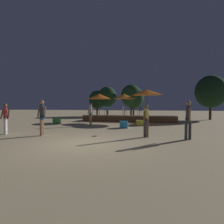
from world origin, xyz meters
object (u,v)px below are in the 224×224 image
(patio_umbrella_2, at_px, (147,92))
(background_tree_4, at_px, (107,97))
(frisbee_disc, at_px, (95,136))
(cube_seat_1, at_px, (140,123))
(patio_umbrella_1, at_px, (99,96))
(cube_seat_0, at_px, (124,125))
(background_tree_0, at_px, (211,92))
(background_tree_2, at_px, (134,98))
(patio_umbrella_0, at_px, (124,96))
(person_1, at_px, (5,118))
(cube_seat_2, at_px, (57,121))
(bistro_chair_1, at_px, (140,110))
(person_4, at_px, (188,118))
(person_2, at_px, (146,120))
(bistro_chair_2, at_px, (107,110))
(background_tree_3, at_px, (131,96))
(bistro_chair_0, at_px, (124,110))
(background_tree_1, at_px, (97,100))
(person_3, at_px, (90,113))
(person_0, at_px, (42,116))

(patio_umbrella_2, distance_m, background_tree_4, 12.21)
(frisbee_disc, bearing_deg, cube_seat_1, 73.13)
(patio_umbrella_1, relative_size, cube_seat_0, 4.55)
(cube_seat_1, height_order, background_tree_4, background_tree_4)
(background_tree_0, height_order, background_tree_2, background_tree_0)
(cube_seat_0, distance_m, background_tree_2, 15.77)
(patio_umbrella_0, distance_m, person_1, 10.76)
(cube_seat_2, relative_size, bistro_chair_1, 0.63)
(patio_umbrella_0, xyz_separation_m, person_4, (4.68, -8.53, -1.55))
(patio_umbrella_0, relative_size, cube_seat_0, 4.47)
(patio_umbrella_2, distance_m, person_4, 8.82)
(cube_seat_2, bearing_deg, bistro_chair_1, 27.80)
(frisbee_disc, bearing_deg, background_tree_0, 57.44)
(cube_seat_0, height_order, person_1, person_1)
(patio_umbrella_0, distance_m, background_tree_2, 10.55)
(person_2, bearing_deg, person_1, -138.54)
(bistro_chair_2, bearing_deg, cube_seat_2, -11.11)
(cube_seat_0, relative_size, background_tree_3, 0.13)
(person_4, bearing_deg, person_1, -7.77)
(patio_umbrella_1, relative_size, person_4, 1.62)
(cube_seat_2, bearing_deg, cube_seat_1, 0.87)
(patio_umbrella_2, relative_size, bistro_chair_0, 3.60)
(person_1, relative_size, background_tree_1, 0.42)
(patio_umbrella_1, bearing_deg, cube_seat_2, -134.79)
(patio_umbrella_2, bearing_deg, person_2, -86.50)
(frisbee_disc, bearing_deg, person_2, 9.97)
(background_tree_4, bearing_deg, person_4, -62.95)
(frisbee_disc, xyz_separation_m, background_tree_1, (-6.37, 18.00, 2.60))
(frisbee_disc, relative_size, background_tree_3, 0.05)
(person_3, height_order, bistro_chair_1, person_3)
(cube_seat_1, height_order, background_tree_2, background_tree_2)
(cube_seat_1, distance_m, person_3, 4.10)
(bistro_chair_0, bearing_deg, patio_umbrella_1, 131.48)
(frisbee_disc, distance_m, background_tree_0, 16.97)
(cube_seat_2, height_order, person_0, person_0)
(patio_umbrella_2, bearing_deg, background_tree_2, 104.34)
(patio_umbrella_1, relative_size, person_1, 1.72)
(person_2, bearing_deg, background_tree_2, 133.23)
(person_0, bearing_deg, person_1, -97.45)
(cube_seat_1, xyz_separation_m, person_4, (2.76, -5.45, 0.78))
(cube_seat_1, distance_m, cube_seat_2, 7.57)
(cube_seat_1, height_order, background_tree_1, background_tree_1)
(background_tree_0, distance_m, background_tree_4, 14.56)
(background_tree_1, distance_m, background_tree_3, 5.47)
(background_tree_1, height_order, background_tree_2, background_tree_2)
(person_0, distance_m, bistro_chair_2, 10.23)
(cube_seat_1, relative_size, background_tree_3, 0.13)
(person_3, xyz_separation_m, frisbee_disc, (2.13, -4.68, -1.00))
(patio_umbrella_1, height_order, background_tree_4, background_tree_4)
(cube_seat_0, xyz_separation_m, background_tree_1, (-7.13, 14.11, 2.38))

